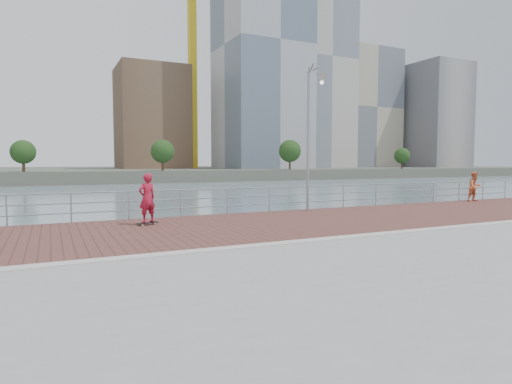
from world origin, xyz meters
name	(u,v)px	position (x,y,z in m)	size (l,w,h in m)	color
water	(287,316)	(0.00, 0.00, -2.00)	(400.00, 400.00, 0.00)	slate
seawall	(436,353)	(0.00, -5.00, -1.00)	(40.00, 24.00, 2.00)	gray
brick_lane	(236,226)	(0.00, 3.60, 0.01)	(40.00, 6.80, 0.02)	brown
curb	(288,243)	(0.00, 0.00, 0.03)	(40.00, 0.40, 0.06)	#B7B5AD
far_shore	(72,173)	(0.00, 122.50, -0.75)	(320.00, 95.00, 2.50)	#4C5142
guardrail	(204,199)	(0.00, 7.00, 0.69)	(39.06, 0.06, 1.13)	#8C9EA8
street_lamp	(314,111)	(4.79, 6.04, 4.47)	(0.46, 1.33, 6.29)	gray
skateboard	(148,223)	(-2.74, 5.13, 0.09)	(0.80, 0.44, 0.09)	black
skateboarder	(147,198)	(-2.74, 5.13, 0.97)	(0.63, 0.42, 1.74)	#A9162F
bystander	(475,187)	(15.83, 6.32, 0.85)	(0.81, 0.63, 1.67)	#E07141
tower_crane	(183,45)	(27.36, 104.00, 33.50)	(47.00, 2.00, 50.70)	gold
skyline	(186,77)	(28.10, 103.88, 25.12)	(233.00, 41.00, 67.53)	#ADA38E
shoreline_trees	(155,152)	(13.53, 77.00, 4.26)	(144.09, 5.21, 6.95)	#473323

